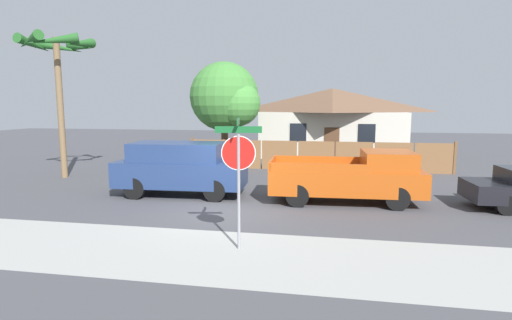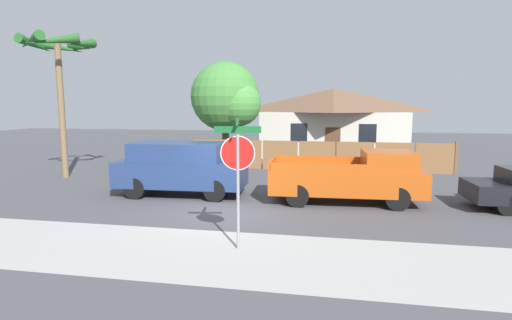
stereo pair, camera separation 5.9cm
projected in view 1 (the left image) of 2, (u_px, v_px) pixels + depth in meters
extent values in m
plane|color=#47474C|center=(223.00, 211.00, 12.58)|extent=(80.00, 80.00, 0.00)
cube|color=#A3A39E|center=(182.00, 252.00, 9.07)|extent=(36.00, 3.20, 0.01)
cube|color=brown|center=(209.00, 154.00, 21.41)|extent=(1.82, 0.06, 1.50)
cube|color=brown|center=(244.00, 154.00, 21.08)|extent=(1.82, 0.06, 1.50)
cube|color=brown|center=(279.00, 155.00, 20.74)|extent=(1.82, 0.06, 1.50)
cube|color=brown|center=(316.00, 156.00, 20.41)|extent=(1.82, 0.06, 1.50)
cube|color=brown|center=(354.00, 157.00, 20.07)|extent=(1.82, 0.06, 1.50)
cube|color=brown|center=(393.00, 158.00, 19.74)|extent=(1.82, 0.06, 1.50)
cube|color=brown|center=(434.00, 158.00, 19.40)|extent=(1.82, 0.06, 1.50)
cube|color=brown|center=(192.00, 152.00, 21.57)|extent=(0.12, 0.12, 1.60)
cube|color=brown|center=(455.00, 158.00, 19.23)|extent=(0.12, 0.12, 1.60)
cube|color=beige|center=(331.00, 133.00, 27.22)|extent=(9.01, 6.59, 2.89)
pyramid|color=brown|center=(332.00, 100.00, 26.92)|extent=(9.73, 7.12, 1.56)
cube|color=black|center=(298.00, 132.00, 24.31)|extent=(1.00, 0.04, 1.10)
cube|color=black|center=(367.00, 133.00, 23.60)|extent=(1.00, 0.04, 1.10)
cube|color=brown|center=(332.00, 144.00, 24.05)|extent=(0.90, 0.04, 2.00)
cylinder|color=brown|center=(225.00, 143.00, 22.98)|extent=(0.40, 0.40, 2.35)
sphere|color=#428438|center=(224.00, 97.00, 22.62)|extent=(3.90, 3.90, 3.90)
sphere|color=#478F3C|center=(238.00, 103.00, 22.05)|extent=(2.54, 2.54, 2.54)
cylinder|color=brown|center=(60.00, 109.00, 18.10)|extent=(0.28, 0.28, 6.31)
cone|color=#235B23|center=(79.00, 44.00, 17.51)|extent=(0.44, 2.06, 0.75)
cone|color=#235B23|center=(81.00, 47.00, 18.55)|extent=(2.01, 1.41, 0.75)
cone|color=#235B23|center=(59.00, 48.00, 18.75)|extent=(2.01, 1.41, 0.75)
cone|color=#235B23|center=(34.00, 45.00, 17.91)|extent=(0.44, 2.06, 0.75)
cone|color=#235B23|center=(29.00, 41.00, 16.87)|extent=(2.01, 1.41, 0.75)
cone|color=#235B23|center=(53.00, 40.00, 16.67)|extent=(2.01, 1.41, 0.75)
cube|color=navy|center=(181.00, 173.00, 14.70)|extent=(4.78, 2.07, 0.92)
cube|color=navy|center=(178.00, 152.00, 14.61)|extent=(3.36, 1.86, 0.68)
cube|color=black|center=(219.00, 152.00, 14.40)|extent=(0.13, 1.64, 0.57)
cylinder|color=black|center=(225.00, 182.00, 15.37)|extent=(0.77, 0.22, 0.77)
cylinder|color=black|center=(215.00, 191.00, 13.76)|extent=(0.77, 0.22, 0.77)
cylinder|color=black|center=(153.00, 180.00, 15.77)|extent=(0.77, 0.22, 0.77)
cylinder|color=black|center=(134.00, 188.00, 14.15)|extent=(0.77, 0.22, 0.77)
cube|color=#B74C14|center=(345.00, 180.00, 13.67)|extent=(5.18, 2.24, 0.81)
cube|color=#B74C14|center=(388.00, 160.00, 13.38)|extent=(1.71, 1.93, 0.61)
cube|color=#B74C14|center=(319.00, 160.00, 14.65)|extent=(3.20, 0.22, 0.29)
cube|color=#B74C14|center=(320.00, 168.00, 12.76)|extent=(3.20, 0.22, 0.29)
cube|color=#B74C14|center=(272.00, 163.00, 13.93)|extent=(0.16, 1.93, 0.29)
cylinder|color=black|center=(387.00, 187.00, 14.39)|extent=(0.76, 0.22, 0.76)
cylinder|color=black|center=(398.00, 199.00, 12.62)|extent=(0.76, 0.22, 0.76)
cylinder|color=black|center=(299.00, 185.00, 14.82)|extent=(0.76, 0.22, 0.76)
cylinder|color=black|center=(297.00, 196.00, 13.04)|extent=(0.76, 0.22, 0.76)
cylinder|color=black|center=(485.00, 194.00, 13.58)|extent=(0.61, 0.22, 0.61)
cylinder|color=black|center=(507.00, 205.00, 12.08)|extent=(0.61, 0.22, 0.61)
cylinder|color=gray|center=(239.00, 193.00, 9.09)|extent=(0.07, 0.07, 2.67)
cylinder|color=red|center=(238.00, 153.00, 8.96)|extent=(0.73, 0.15, 0.74)
cylinder|color=white|center=(238.00, 153.00, 8.96)|extent=(0.77, 0.15, 0.78)
cube|color=#19602D|center=(238.00, 130.00, 8.89)|extent=(1.04, 0.21, 0.15)
cube|color=#19602D|center=(238.00, 122.00, 8.87)|extent=(0.19, 0.94, 0.15)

